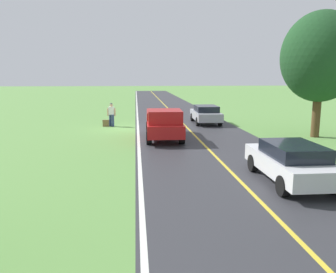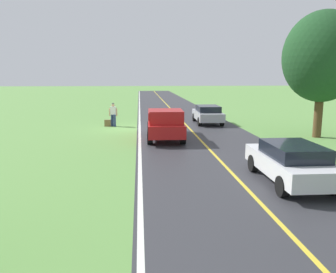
% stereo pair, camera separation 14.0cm
% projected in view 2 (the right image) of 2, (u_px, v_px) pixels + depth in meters
% --- Properties ---
extents(ground_plane, '(200.00, 200.00, 0.00)m').
position_uv_depth(ground_plane, '(128.00, 129.00, 23.93)').
color(ground_plane, '#609347').
extents(road_surface, '(7.44, 120.00, 0.00)m').
position_uv_depth(road_surface, '(189.00, 128.00, 24.30)').
color(road_surface, '#333338').
rests_on(road_surface, ground).
extents(lane_edge_line, '(0.16, 117.60, 0.00)m').
position_uv_depth(lane_edge_line, '(140.00, 128.00, 24.00)').
color(lane_edge_line, silver).
rests_on(lane_edge_line, ground).
extents(lane_centre_line, '(0.14, 117.60, 0.00)m').
position_uv_depth(lane_centre_line, '(189.00, 128.00, 24.30)').
color(lane_centre_line, gold).
rests_on(lane_centre_line, ground).
extents(hitchhiker_walking, '(0.62, 0.53, 1.75)m').
position_uv_depth(hitchhiker_walking, '(113.00, 113.00, 24.92)').
color(hitchhiker_walking, navy).
rests_on(hitchhiker_walking, ground).
extents(suitcase_carried, '(0.47, 0.23, 0.50)m').
position_uv_depth(suitcase_carried, '(108.00, 123.00, 24.97)').
color(suitcase_carried, brown).
rests_on(suitcase_carried, ground).
extents(pickup_truck_passing, '(2.22, 5.45, 1.82)m').
position_uv_depth(pickup_truck_passing, '(165.00, 123.00, 19.80)').
color(pickup_truck_passing, '#B21919').
rests_on(pickup_truck_passing, ground).
extents(tree_far_side_near, '(4.62, 4.62, 7.46)m').
position_uv_depth(tree_far_side_near, '(323.00, 57.00, 19.80)').
color(tree_far_side_near, brown).
rests_on(tree_far_side_near, ground).
extents(sedan_near_oncoming, '(2.00, 4.43, 1.41)m').
position_uv_depth(sedan_near_oncoming, '(208.00, 114.00, 26.44)').
color(sedan_near_oncoming, '#B2B7C1').
rests_on(sedan_near_oncoming, ground).
extents(sedan_mid_oncoming, '(1.96, 4.41, 1.41)m').
position_uv_depth(sedan_mid_oncoming, '(291.00, 162.00, 11.77)').
color(sedan_mid_oncoming, silver).
rests_on(sedan_mid_oncoming, ground).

